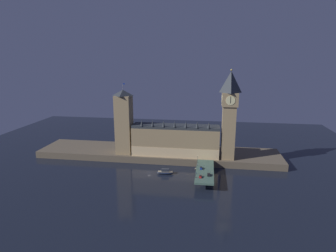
# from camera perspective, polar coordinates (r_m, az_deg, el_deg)

# --- Properties ---
(ground_plane) EXTENTS (400.00, 400.00, 0.00)m
(ground_plane) POSITION_cam_1_polar(r_m,az_deg,el_deg) (227.46, -3.82, -9.42)
(ground_plane) COLOR black
(embankment) EXTENTS (220.00, 42.00, 5.88)m
(embankment) POSITION_cam_1_polar(r_m,az_deg,el_deg) (262.11, -2.01, -5.56)
(embankment) COLOR brown
(embankment) RESTS_ON ground_plane
(parliament_hall) EXTENTS (75.17, 17.13, 32.25)m
(parliament_hall) POSITION_cam_1_polar(r_m,az_deg,el_deg) (245.06, 1.55, -2.90)
(parliament_hall) COLOR #9E845B
(parliament_hall) RESTS_ON embankment
(clock_tower) EXTENTS (13.32, 13.43, 74.79)m
(clock_tower) POSITION_cam_1_polar(r_m,az_deg,el_deg) (235.96, 12.35, 2.70)
(clock_tower) COLOR #9E845B
(clock_tower) RESTS_ON embankment
(victoria_tower) EXTENTS (13.79, 13.79, 62.72)m
(victoria_tower) POSITION_cam_1_polar(r_m,az_deg,el_deg) (250.25, -8.94, 0.84)
(victoria_tower) COLOR #9E845B
(victoria_tower) RESTS_ON embankment
(bridge) EXTENTS (13.36, 46.00, 6.68)m
(bridge) POSITION_cam_1_polar(r_m,az_deg,el_deg) (216.27, 7.48, -9.33)
(bridge) COLOR #476656
(bridge) RESTS_ON ground_plane
(car_northbound_lead) EXTENTS (1.87, 4.25, 1.55)m
(car_northbound_lead) POSITION_cam_1_polar(r_m,az_deg,el_deg) (217.65, 6.74, -8.46)
(car_northbound_lead) COLOR navy
(car_northbound_lead) RESTS_ON bridge
(car_northbound_trail) EXTENTS (1.86, 4.27, 1.46)m
(car_northbound_trail) POSITION_cam_1_polar(r_m,az_deg,el_deg) (203.01, 6.58, -10.13)
(car_northbound_trail) COLOR red
(car_northbound_trail) RESTS_ON bridge
(car_southbound_lead) EXTENTS (2.05, 4.50, 1.59)m
(car_southbound_lead) POSITION_cam_1_polar(r_m,az_deg,el_deg) (206.59, 8.27, -9.74)
(car_southbound_lead) COLOR black
(car_southbound_lead) RESTS_ON bridge
(pedestrian_near_rail) EXTENTS (0.38, 0.38, 1.63)m
(pedestrian_near_rail) POSITION_cam_1_polar(r_m,az_deg,el_deg) (207.84, 5.81, -9.48)
(pedestrian_near_rail) COLOR black
(pedestrian_near_rail) RESTS_ON bridge
(pedestrian_far_rail) EXTENTS (0.38, 0.38, 1.61)m
(pedestrian_far_rail) POSITION_cam_1_polar(r_m,az_deg,el_deg) (222.97, 6.03, -7.86)
(pedestrian_far_rail) COLOR black
(pedestrian_far_rail) RESTS_ON bridge
(street_lamp_near) EXTENTS (1.34, 0.60, 7.24)m
(street_lamp_near) POSITION_cam_1_polar(r_m,az_deg,el_deg) (200.43, 5.63, -9.24)
(street_lamp_near) COLOR #2D3333
(street_lamp_near) RESTS_ON bridge
(street_lamp_far) EXTENTS (1.34, 0.60, 6.58)m
(street_lamp_far) POSITION_cam_1_polar(r_m,az_deg,el_deg) (228.00, 6.02, -6.49)
(street_lamp_far) COLOR #2D3333
(street_lamp_far) RESTS_ON bridge
(boat_upstream) EXTENTS (13.46, 5.12, 4.41)m
(boat_upstream) POSITION_cam_1_polar(r_m,az_deg,el_deg) (223.66, -0.56, -9.35)
(boat_upstream) COLOR #1E2842
(boat_upstream) RESTS_ON ground_plane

